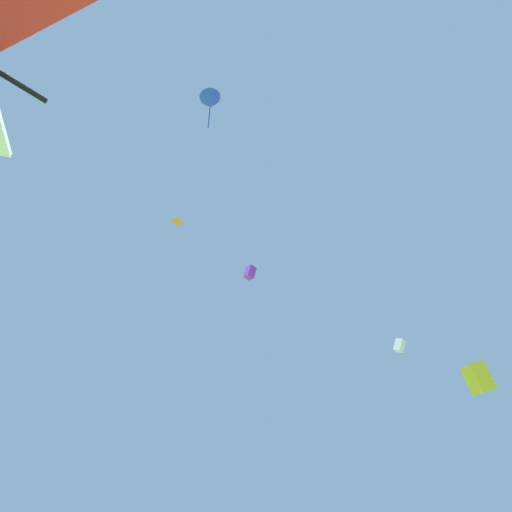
# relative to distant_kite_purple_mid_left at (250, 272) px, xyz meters

# --- Properties ---
(distant_kite_purple_mid_left) EXTENTS (0.70, 0.63, 0.81)m
(distant_kite_purple_mid_left) POSITION_rel_distant_kite_purple_mid_left_xyz_m (0.00, 0.00, 0.00)
(distant_kite_purple_mid_left) COLOR purple
(distant_kite_white_low_right) EXTENTS (0.97, 0.71, 1.09)m
(distant_kite_white_low_right) POSITION_rel_distant_kite_purple_mid_left_xyz_m (5.32, 14.14, 0.20)
(distant_kite_white_low_right) COLOR white
(distant_kite_orange_high_left) EXTENTS (0.86, 0.87, 0.22)m
(distant_kite_orange_high_left) POSITION_rel_distant_kite_purple_mid_left_xyz_m (-4.19, -1.47, 3.95)
(distant_kite_orange_high_left) COLOR orange
(distant_kite_blue_mid_right) EXTENTS (1.06, 1.01, 1.69)m
(distant_kite_blue_mid_right) POSITION_rel_distant_kite_purple_mid_left_xyz_m (3.52, -10.19, 0.22)
(distant_kite_blue_mid_right) COLOR blue
(distant_kite_yellow_overhead_distant) EXTENTS (1.39, 1.43, 1.59)m
(distant_kite_yellow_overhead_distant) POSITION_rel_distant_kite_purple_mid_left_xyz_m (9.67, 4.67, -5.84)
(distant_kite_yellow_overhead_distant) COLOR yellow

